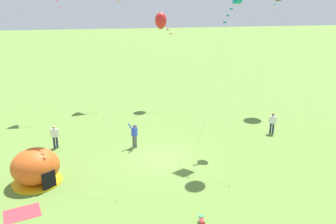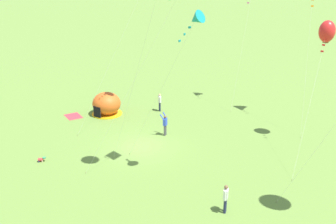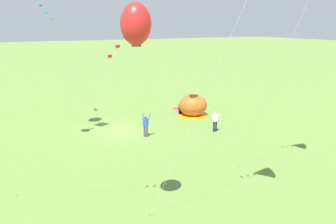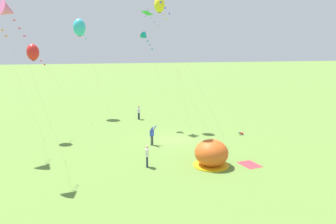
% 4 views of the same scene
% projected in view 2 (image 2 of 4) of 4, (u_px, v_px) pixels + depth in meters
% --- Properties ---
extents(ground_plane, '(300.00, 300.00, 0.00)m').
position_uv_depth(ground_plane, '(141.00, 146.00, 30.21)').
color(ground_plane, olive).
extents(popup_tent, '(2.81, 2.81, 2.10)m').
position_uv_depth(popup_tent, '(106.00, 104.00, 36.37)').
color(popup_tent, '#D8591E').
rests_on(popup_tent, ground).
extents(picnic_blanket, '(1.93, 1.62, 0.01)m').
position_uv_depth(picnic_blanket, '(73.00, 116.00, 36.17)').
color(picnic_blanket, '#CC333D').
rests_on(picnic_blanket, ground).
extents(toddler_crawling, '(0.30, 0.55, 0.32)m').
position_uv_depth(toddler_crawling, '(42.00, 159.00, 27.77)').
color(toddler_crawling, red).
rests_on(toddler_crawling, ground).
extents(person_with_toddler, '(0.49, 0.42, 1.72)m').
position_uv_depth(person_with_toddler, '(226.00, 197.00, 21.81)').
color(person_with_toddler, '#1E2347').
rests_on(person_with_toddler, ground).
extents(person_far_back, '(0.58, 0.29, 1.72)m').
position_uv_depth(person_far_back, '(160.00, 101.00, 37.18)').
color(person_far_back, '#1E2347').
rests_on(person_far_back, ground).
extents(person_center_field, '(0.71, 0.69, 1.89)m').
position_uv_depth(person_center_field, '(165.00, 124.00, 31.81)').
color(person_center_field, '#4C4C51').
rests_on(person_center_field, ground).
extents(kite_red, '(5.34, 5.93, 9.39)m').
position_uv_depth(kite_red, '(327.00, 32.00, 28.24)').
color(kite_red, silver).
rests_on(kite_red, ground).
extents(kite_teal, '(5.47, 3.59, 10.74)m').
position_uv_depth(kite_teal, '(196.00, 19.00, 22.12)').
color(kite_teal, silver).
rests_on(kite_teal, ground).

